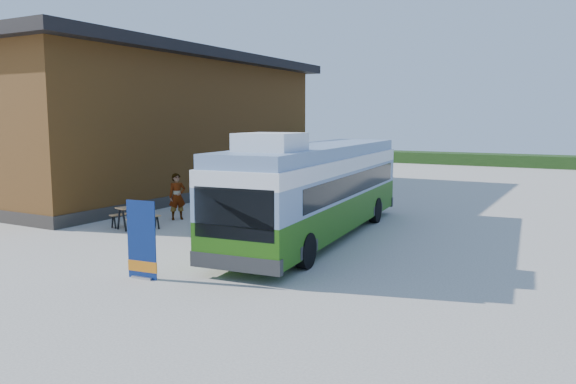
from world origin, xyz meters
The scene contains 10 objects.
ground centered at (0.00, 0.00, 0.00)m, with size 100.00×100.00×0.00m, color #BCB7AD.
barn centered at (-10.50, 10.00, 3.59)m, with size 9.60×21.20×7.50m.
hedge centered at (8.00, 38.00, 0.50)m, with size 40.00×3.00×1.00m, color #264419.
bus centered at (2.47, 3.52, 1.75)m, with size 3.69×12.09×3.66m.
awning centered at (0.10, 3.52, 2.67)m, with size 2.75×4.02×0.49m.
banner centered at (0.80, -3.12, 0.82)m, with size 0.87×0.24×2.01m.
picnic_table centered at (-4.11, 1.67, 0.63)m, with size 1.77×1.66×0.84m.
person_a centered at (-3.98, 3.91, 0.94)m, with size 0.68×0.45×1.87m, color #999999.
person_b centered at (-0.29, 6.51, 0.89)m, with size 0.86×0.67×1.78m, color #999999.
slurry_tanker centered at (-5.70, 19.77, 1.36)m, with size 2.84×6.27×2.36m.
Camera 1 is at (10.78, -13.44, 4.04)m, focal length 35.00 mm.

